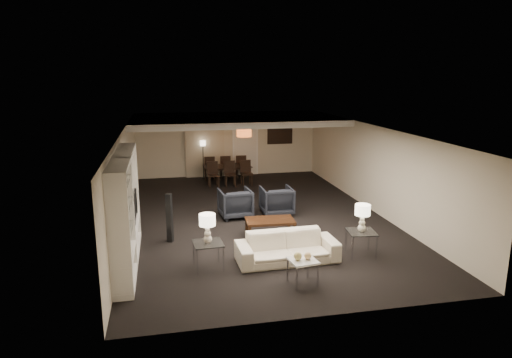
{
  "coord_description": "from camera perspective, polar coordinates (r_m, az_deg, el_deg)",
  "views": [
    {
      "loc": [
        -2.49,
        -12.04,
        3.99
      ],
      "look_at": [
        0.0,
        0.0,
        1.1
      ],
      "focal_mm": 32.0,
      "sensor_mm": 36.0,
      "label": 1
    }
  ],
  "objects": [
    {
      "name": "painting",
      "position": [
        18.26,
        2.99,
        5.52
      ],
      "size": [
        0.95,
        0.04,
        0.65
      ],
      "primitive_type": "cube",
      "color": "#142D38",
      "rests_on": "wall_back"
    },
    {
      "name": "chair_fl",
      "position": [
        17.49,
        -5.83,
        1.46
      ],
      "size": [
        0.44,
        0.44,
        0.89
      ],
      "primitive_type": null,
      "rotation": [
        0.0,
        0.0,
        3.08
      ],
      "color": "black",
      "rests_on": "floor"
    },
    {
      "name": "gold_gourd_a",
      "position": [
        8.82,
        5.25,
        -9.58
      ],
      "size": [
        0.16,
        0.16,
        0.16
      ],
      "primitive_type": "sphere",
      "color": "tan",
      "rests_on": "marble_table"
    },
    {
      "name": "television",
      "position": [
        10.66,
        -15.49,
        -3.31
      ],
      "size": [
        1.02,
        0.13,
        0.59
      ],
      "primitive_type": "imported",
      "rotation": [
        0.0,
        0.0,
        1.57
      ],
      "color": "black",
      "rests_on": "media_unit"
    },
    {
      "name": "floor_lamp",
      "position": [
        17.61,
        -6.62,
        2.45
      ],
      "size": [
        0.26,
        0.26,
        1.45
      ],
      "primitive_type": null,
      "rotation": [
        0.0,
        0.0,
        0.26
      ],
      "color": "black",
      "rests_on": "floor"
    },
    {
      "name": "curtains",
      "position": [
        17.75,
        -6.42,
        4.1
      ],
      "size": [
        1.5,
        0.12,
        2.4
      ],
      "primitive_type": "cube",
      "color": "beige",
      "rests_on": "wall_back"
    },
    {
      "name": "vase_blue",
      "position": [
        9.02,
        -16.36,
        -5.64
      ],
      "size": [
        0.18,
        0.18,
        0.19
      ],
      "primitive_type": "imported",
      "color": "#264BA8",
      "rests_on": "media_unit"
    },
    {
      "name": "gold_gourd_b",
      "position": [
        8.88,
        6.5,
        -9.52
      ],
      "size": [
        0.14,
        0.14,
        0.14
      ],
      "primitive_type": "sphere",
      "color": "#E5BD79",
      "rests_on": "marble_table"
    },
    {
      "name": "chair_nm",
      "position": [
        16.3,
        -3.25,
        0.65
      ],
      "size": [
        0.42,
        0.42,
        0.89
      ],
      "primitive_type": null,
      "rotation": [
        0.0,
        0.0,
        -0.02
      ],
      "color": "black",
      "rests_on": "floor"
    },
    {
      "name": "table_lamp_right",
      "position": [
        10.31,
        13.14,
        -4.78
      ],
      "size": [
        0.36,
        0.36,
        0.62
      ],
      "primitive_type": null,
      "rotation": [
        0.0,
        0.0,
        -0.06
      ],
      "color": "white",
      "rests_on": "side_table_right"
    },
    {
      "name": "wall_back",
      "position": [
        17.93,
        -3.58,
        4.4
      ],
      "size": [
        7.0,
        0.02,
        2.5
      ],
      "primitive_type": "cube",
      "color": "beige",
      "rests_on": "ground"
    },
    {
      "name": "coffee_table",
      "position": [
        11.41,
        1.75,
        -6.1
      ],
      "size": [
        1.23,
        0.76,
        0.43
      ],
      "primitive_type": null,
      "rotation": [
        0.0,
        0.0,
        -0.06
      ],
      "color": "black",
      "rests_on": "floor"
    },
    {
      "name": "wall_left",
      "position": [
        12.39,
        -16.06,
        -0.07
      ],
      "size": [
        0.02,
        11.0,
        2.5
      ],
      "primitive_type": "cube",
      "color": "beige",
      "rests_on": "ground"
    },
    {
      "name": "sofa",
      "position": [
        9.92,
        3.92,
        -8.52
      ],
      "size": [
        2.2,
        0.92,
        0.63
      ],
      "primitive_type": "imported",
      "rotation": [
        0.0,
        0.0,
        0.03
      ],
      "color": "beige",
      "rests_on": "floor"
    },
    {
      "name": "media_unit",
      "position": [
        9.88,
        -15.97,
        -3.84
      ],
      "size": [
        0.38,
        3.4,
        2.35
      ],
      "primitive_type": null,
      "color": "white",
      "rests_on": "wall_left"
    },
    {
      "name": "floor_speaker",
      "position": [
        11.11,
        -10.76,
        -4.79
      ],
      "size": [
        0.17,
        0.17,
        1.19
      ],
      "primitive_type": "cube",
      "rotation": [
        0.0,
        0.0,
        -0.4
      ],
      "color": "black",
      "rests_on": "floor"
    },
    {
      "name": "ceiling_soffit",
      "position": [
        15.82,
        -2.59,
        7.44
      ],
      "size": [
        7.0,
        4.0,
        0.2
      ],
      "primitive_type": "cube",
      "color": "silver",
      "rests_on": "ceiling"
    },
    {
      "name": "armchair_left",
      "position": [
        12.83,
        -2.62,
        -3.02
      ],
      "size": [
        0.94,
        0.96,
        0.81
      ],
      "primitive_type": "imported",
      "rotation": [
        0.0,
        0.0,
        3.23
      ],
      "color": "black",
      "rests_on": "floor"
    },
    {
      "name": "table_lamp_left",
      "position": [
        9.44,
        -6.08,
        -6.18
      ],
      "size": [
        0.34,
        0.34,
        0.62
      ],
      "primitive_type": null,
      "rotation": [
        0.0,
        0.0,
        0.01
      ],
      "color": "beige",
      "rests_on": "side_table_left"
    },
    {
      "name": "ceiling",
      "position": [
        12.39,
        0.0,
        6.32
      ],
      "size": [
        7.0,
        11.0,
        0.02
      ],
      "primitive_type": "cube",
      "color": "silver",
      "rests_on": "ground"
    },
    {
      "name": "chair_nl",
      "position": [
        16.23,
        -5.35,
        0.55
      ],
      "size": [
        0.44,
        0.44,
        0.89
      ],
      "primitive_type": null,
      "rotation": [
        0.0,
        0.0,
        0.07
      ],
      "color": "black",
      "rests_on": "floor"
    },
    {
      "name": "door",
      "position": [
        18.04,
        -1.35,
        3.84
      ],
      "size": [
        0.9,
        0.05,
        2.1
      ],
      "primitive_type": "cube",
      "color": "silver",
      "rests_on": "wall_back"
    },
    {
      "name": "chair_fr",
      "position": [
        17.65,
        -1.95,
        1.63
      ],
      "size": [
        0.42,
        0.42,
        0.89
      ],
      "primitive_type": null,
      "rotation": [
        0.0,
        0.0,
        3.12
      ],
      "color": "black",
      "rests_on": "floor"
    },
    {
      "name": "wall_front",
      "position": [
        7.52,
        8.62,
        -8.29
      ],
      "size": [
        7.0,
        0.02,
        2.5
      ],
      "primitive_type": "cube",
      "color": "beige",
      "rests_on": "ground"
    },
    {
      "name": "wall_right",
      "position": [
        13.73,
        14.46,
        1.29
      ],
      "size": [
        0.02,
        11.0,
        2.5
      ],
      "primitive_type": "cube",
      "color": "beige",
      "rests_on": "ground"
    },
    {
      "name": "pendant_light",
      "position": [
        15.93,
        -1.5,
        5.75
      ],
      "size": [
        0.52,
        0.52,
        0.24
      ],
      "primitive_type": "cylinder",
      "color": "#D8591E",
      "rests_on": "ceiling_soffit"
    },
    {
      "name": "marble_table",
      "position": [
        8.98,
        5.83,
        -11.45
      ],
      "size": [
        0.56,
        0.56,
        0.5
      ],
      "primitive_type": null,
      "rotation": [
        0.0,
        0.0,
        0.13
      ],
      "color": "white",
      "rests_on": "floor"
    },
    {
      "name": "floor",
      "position": [
        12.93,
        0.0,
        -4.75
      ],
      "size": [
        11.0,
        11.0,
        0.0
      ],
      "primitive_type": "plane",
      "color": "black",
      "rests_on": "ground"
    },
    {
      "name": "side_table_right",
      "position": [
        10.5,
        12.98,
        -7.83
      ],
      "size": [
        0.67,
        0.67,
        0.56
      ],
      "primitive_type": null,
      "rotation": [
        0.0,
        0.0,
        -0.13
      ],
      "color": "white",
      "rests_on": "floor"
    },
    {
      "name": "chair_fm",
      "position": [
        17.56,
        -3.88,
        1.55
      ],
      "size": [
        0.43,
        0.43,
        0.89
      ],
      "primitive_type": null,
      "rotation": [
        0.0,
        0.0,
        3.11
      ],
      "color": "black",
      "rests_on": "floor"
    },
    {
      "name": "dining_table",
      "position": [
        16.96,
        -3.57,
        0.63
      ],
      "size": [
        1.76,
        1.04,
        0.6
      ],
      "primitive_type": "imported",
      "rotation": [
        0.0,
        0.0,
        0.05
      ],
      "color": "black",
      "rests_on": "floor"
    },
    {
      "name": "chair_nr",
      "position": [
        16.4,
        -1.18,
        0.74
      ],
      "size": [
        0.44,
        0.44,
        0.89
      ],
      "primitive_type": null,
      "rotation": [
        0.0,
        0.0,
        0.08
      ],
      "color": "black",
      "rests_on": "floor"
    },
    {
      "name": "vase_amber",
      "position": [
        9.01,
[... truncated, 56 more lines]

